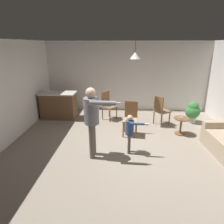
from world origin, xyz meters
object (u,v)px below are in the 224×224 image
object	(u,v)px
kitchen_counter	(59,105)
dining_chair_centre_back	(131,117)
person_child	(130,130)
dining_chair_near_wall	(161,109)
potted_plant_corner	(193,111)
person_adult	(92,116)
dining_chair_by_counter	(108,104)
side_table_by_couch	(181,124)
spare_remote_on_table	(181,118)

from	to	relation	value
kitchen_counter	dining_chair_centre_back	xyz separation A→B (m)	(2.56, -1.21, 0.07)
person_child	dining_chair_near_wall	xyz separation A→B (m)	(1.05, 1.84, -0.08)
person_child	potted_plant_corner	distance (m)	3.08
person_adult	dining_chair_centre_back	size ratio (longest dim) A/B	1.69
dining_chair_by_counter	person_child	bearing A→B (deg)	55.33
potted_plant_corner	kitchen_counter	bearing A→B (deg)	178.31
dining_chair_centre_back	person_child	bearing A→B (deg)	94.28
kitchen_counter	side_table_by_couch	bearing A→B (deg)	-15.40
dining_chair_centre_back	spare_remote_on_table	size ratio (longest dim) A/B	7.69
dining_chair_near_wall	spare_remote_on_table	world-z (taller)	dining_chair_near_wall
person_child	dining_chair_centre_back	distance (m)	1.07
dining_chair_centre_back	dining_chair_by_counter	bearing A→B (deg)	-50.97
side_table_by_couch	kitchen_counter	bearing A→B (deg)	164.60
spare_remote_on_table	person_adult	bearing A→B (deg)	-150.56
dining_chair_near_wall	spare_remote_on_table	xyz separation A→B (m)	(0.46, -0.70, -0.01)
dining_chair_by_counter	dining_chair_near_wall	size ratio (longest dim) A/B	1.00
side_table_by_couch	dining_chair_near_wall	size ratio (longest dim) A/B	0.52
side_table_by_couch	dining_chair_centre_back	size ratio (longest dim) A/B	0.52
person_child	spare_remote_on_table	size ratio (longest dim) A/B	7.69
kitchen_counter	person_child	world-z (taller)	person_child
dining_chair_centre_back	spare_remote_on_table	distance (m)	1.47
kitchen_counter	person_child	distance (m)	3.40
side_table_by_couch	spare_remote_on_table	world-z (taller)	spare_remote_on_table
dining_chair_by_counter	dining_chair_near_wall	xyz separation A→B (m)	(1.78, -0.45, 0.00)
dining_chair_by_counter	dining_chair_near_wall	bearing A→B (deg)	113.41
side_table_by_couch	person_adult	bearing A→B (deg)	-150.46
dining_chair_by_counter	potted_plant_corner	size ratio (longest dim) A/B	1.34
side_table_by_couch	person_child	world-z (taller)	person_child
person_child	spare_remote_on_table	xyz separation A→B (m)	(1.52, 1.13, -0.08)
person_child	dining_chair_near_wall	size ratio (longest dim) A/B	1.00
kitchen_counter	potted_plant_corner	bearing A→B (deg)	-1.69
dining_chair_centre_back	potted_plant_corner	bearing A→B (deg)	-146.77
kitchen_counter	dining_chair_centre_back	size ratio (longest dim) A/B	1.26
dining_chair_centre_back	potted_plant_corner	world-z (taller)	dining_chair_centre_back
person_adult	dining_chair_centre_back	xyz separation A→B (m)	(0.92, 1.28, -0.50)
person_child	potted_plant_corner	world-z (taller)	person_child
person_adult	potted_plant_corner	xyz separation A→B (m)	(3.07, 2.36, -0.64)
kitchen_counter	person_adult	distance (m)	3.04
person_adult	dining_chair_by_counter	xyz separation A→B (m)	(0.14, 2.50, -0.50)
side_table_by_couch	dining_chair_centre_back	xyz separation A→B (m)	(-1.51, -0.09, 0.22)
side_table_by_couch	person_adult	size ratio (longest dim) A/B	0.31
side_table_by_couch	dining_chair_centre_back	world-z (taller)	dining_chair_centre_back
side_table_by_couch	dining_chair_near_wall	xyz separation A→B (m)	(-0.50, 0.68, 0.22)
kitchen_counter	dining_chair_near_wall	distance (m)	3.60
dining_chair_centre_back	potted_plant_corner	xyz separation A→B (m)	(2.15, 1.07, -0.13)
person_adult	person_child	distance (m)	0.99
kitchen_counter	potted_plant_corner	distance (m)	4.72
dining_chair_near_wall	spare_remote_on_table	distance (m)	0.84
kitchen_counter	dining_chair_by_counter	world-z (taller)	dining_chair_by_counter
person_child	spare_remote_on_table	bearing A→B (deg)	129.04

